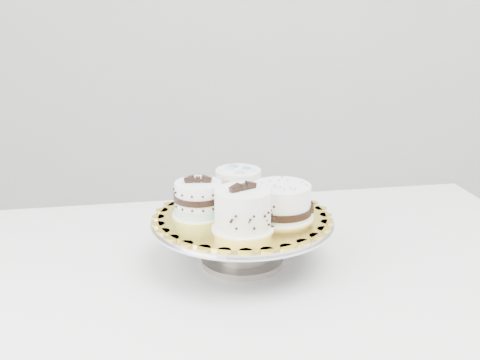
{
  "coord_description": "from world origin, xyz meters",
  "views": [
    {
      "loc": [
        0.0,
        -0.82,
        1.28
      ],
      "look_at": [
        0.04,
        0.29,
        0.92
      ],
      "focal_mm": 45.0,
      "sensor_mm": 36.0,
      "label": 1
    }
  ],
  "objects_px": {
    "cake_banded": "(198,200)",
    "cake_dots": "(238,185)",
    "table": "(254,303)",
    "cake_ribbon": "(282,202)",
    "cake_board": "(242,217)",
    "cake_stand": "(242,232)",
    "cake_swirl": "(243,211)"
  },
  "relations": [
    {
      "from": "cake_stand",
      "to": "cake_swirl",
      "type": "height_order",
      "value": "cake_swirl"
    },
    {
      "from": "cake_banded",
      "to": "cake_board",
      "type": "bearing_deg",
      "value": -5.02
    },
    {
      "from": "cake_swirl",
      "to": "cake_dots",
      "type": "xyz_separation_m",
      "value": [
        -0.0,
        0.15,
        -0.0
      ]
    },
    {
      "from": "cake_banded",
      "to": "cake_dots",
      "type": "height_order",
      "value": "cake_banded"
    },
    {
      "from": "table",
      "to": "cake_board",
      "type": "distance_m",
      "value": 0.17
    },
    {
      "from": "cake_swirl",
      "to": "cake_banded",
      "type": "xyz_separation_m",
      "value": [
        -0.08,
        0.07,
        -0.0
      ]
    },
    {
      "from": "cake_stand",
      "to": "cake_dots",
      "type": "relative_size",
      "value": 3.09
    },
    {
      "from": "cake_banded",
      "to": "cake_ribbon",
      "type": "xyz_separation_m",
      "value": [
        0.16,
        -0.02,
        -0.0
      ]
    },
    {
      "from": "cake_dots",
      "to": "cake_stand",
      "type": "bearing_deg",
      "value": -85.55
    },
    {
      "from": "cake_stand",
      "to": "cake_ribbon",
      "type": "relative_size",
      "value": 2.7
    },
    {
      "from": "cake_swirl",
      "to": "cake_ribbon",
      "type": "height_order",
      "value": "cake_swirl"
    },
    {
      "from": "cake_board",
      "to": "cake_dots",
      "type": "height_order",
      "value": "cake_dots"
    },
    {
      "from": "cake_board",
      "to": "cake_swirl",
      "type": "relative_size",
      "value": 2.29
    },
    {
      "from": "table",
      "to": "cake_swirl",
      "type": "xyz_separation_m",
      "value": [
        -0.02,
        -0.02,
        0.2
      ]
    },
    {
      "from": "cake_board",
      "to": "cake_ribbon",
      "type": "bearing_deg",
      "value": -7.39
    },
    {
      "from": "table",
      "to": "cake_ribbon",
      "type": "relative_size",
      "value": 10.84
    },
    {
      "from": "table",
      "to": "cake_swirl",
      "type": "relative_size",
      "value": 10.03
    },
    {
      "from": "cake_stand",
      "to": "cake_dots",
      "type": "xyz_separation_m",
      "value": [
        -0.01,
        0.08,
        0.07
      ]
    },
    {
      "from": "cake_swirl",
      "to": "cake_banded",
      "type": "height_order",
      "value": "cake_swirl"
    },
    {
      "from": "cake_banded",
      "to": "cake_swirl",
      "type": "bearing_deg",
      "value": -42.28
    },
    {
      "from": "cake_board",
      "to": "cake_dots",
      "type": "bearing_deg",
      "value": 94.02
    },
    {
      "from": "table",
      "to": "cake_dots",
      "type": "height_order",
      "value": "cake_dots"
    },
    {
      "from": "table",
      "to": "cake_banded",
      "type": "relative_size",
      "value": 13.9
    },
    {
      "from": "cake_stand",
      "to": "cake_banded",
      "type": "xyz_separation_m",
      "value": [
        -0.08,
        0.01,
        0.07
      ]
    },
    {
      "from": "cake_swirl",
      "to": "cake_ribbon",
      "type": "distance_m",
      "value": 0.1
    },
    {
      "from": "cake_banded",
      "to": "cake_ribbon",
      "type": "distance_m",
      "value": 0.16
    },
    {
      "from": "table",
      "to": "cake_swirl",
      "type": "height_order",
      "value": "cake_swirl"
    },
    {
      "from": "cake_ribbon",
      "to": "cake_swirl",
      "type": "bearing_deg",
      "value": -140.86
    },
    {
      "from": "table",
      "to": "cake_banded",
      "type": "distance_m",
      "value": 0.23
    },
    {
      "from": "cake_dots",
      "to": "table",
      "type": "bearing_deg",
      "value": -76.71
    },
    {
      "from": "cake_stand",
      "to": "cake_dots",
      "type": "distance_m",
      "value": 0.11
    },
    {
      "from": "cake_stand",
      "to": "cake_ribbon",
      "type": "xyz_separation_m",
      "value": [
        0.08,
        -0.01,
        0.07
      ]
    }
  ]
}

